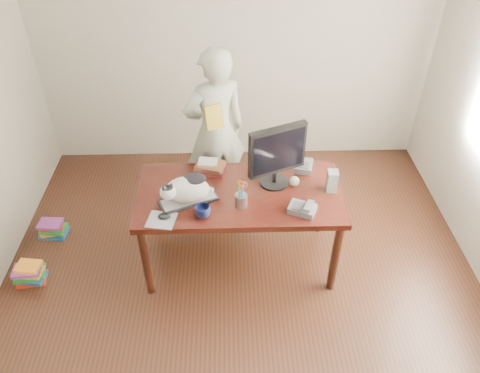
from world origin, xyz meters
The scene contains 18 objects.
room centered at (0.00, 0.00, 1.35)m, with size 4.50×4.50×4.50m.
desk centered at (0.00, 0.68, 0.60)m, with size 1.60×0.80×0.75m.
keyboard centered at (-0.39, 0.50, 0.76)m, with size 0.47×0.32×0.03m.
cat centered at (-0.41, 0.50, 0.88)m, with size 0.41×0.32×0.24m.
monitor centered at (0.29, 0.69, 1.05)m, with size 0.45×0.30×0.53m.
pen_cup centered at (0.01, 0.44, 0.82)m, with size 0.12×0.12×0.24m.
mousepad centered at (-0.58, 0.30, 0.75)m, with size 0.23×0.22×0.00m.
mouse centered at (-0.56, 0.32, 0.77)m, with size 0.10×0.07×0.04m.
coffee_mug centered at (-0.28, 0.33, 0.80)m, with size 0.12×0.12×0.09m, color #0E1338.
phone centered at (0.46, 0.36, 0.78)m, with size 0.24×0.21×0.09m.
speaker centered at (0.72, 0.61, 0.84)m, with size 0.09×0.10×0.18m.
baseball centered at (0.44, 0.68, 0.79)m, with size 0.08×0.08×0.08m.
book_stack centered at (-0.24, 0.89, 0.79)m, with size 0.28×0.23×0.09m.
calculator centered at (0.54, 0.90, 0.78)m, with size 0.18×0.21×0.06m.
person centered at (-0.20, 1.43, 0.80)m, with size 0.59×0.38×1.60m, color white.
held_book centered at (-0.20, 1.26, 1.05)m, with size 0.17×0.14×0.21m.
book_pile_a centered at (-1.75, 0.40, 0.09)m, with size 0.27×0.22×0.18m.
book_pile_b centered at (-1.72, 0.95, 0.07)m, with size 0.26×0.20×0.15m.
Camera 1 is at (-0.08, -2.23, 3.07)m, focal length 35.00 mm.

